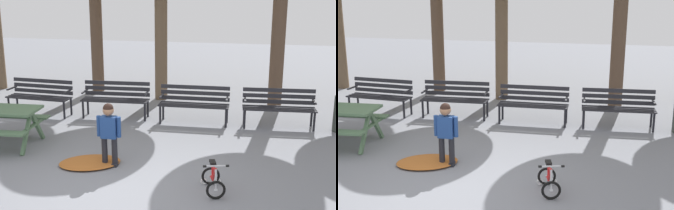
{
  "view_description": "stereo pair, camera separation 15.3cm",
  "coord_description": "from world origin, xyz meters",
  "views": [
    {
      "loc": [
        2.19,
        -6.39,
        3.18
      ],
      "look_at": [
        0.53,
        2.08,
        0.85
      ],
      "focal_mm": 49.27,
      "sensor_mm": 36.0,
      "label": 1
    },
    {
      "loc": [
        2.34,
        -6.36,
        3.18
      ],
      "look_at": [
        0.53,
        2.08,
        0.85
      ],
      "focal_mm": 49.27,
      "sensor_mm": 36.0,
      "label": 2
    }
  ],
  "objects": [
    {
      "name": "child_standing",
      "position": [
        -0.29,
        0.9,
        0.68
      ],
      "size": [
        0.44,
        0.19,
        1.15
      ],
      "color": "black",
      "rests_on": "ground"
    },
    {
      "name": "park_bench_far_left",
      "position": [
        -2.98,
        3.75,
        0.51
      ],
      "size": [
        1.63,
        0.58,
        0.85
      ],
      "color": "#232328",
      "rests_on": "ground"
    },
    {
      "name": "kids_bicycle",
      "position": [
        1.61,
        0.21,
        0.2
      ],
      "size": [
        0.48,
        0.62,
        0.54
      ],
      "color": "black",
      "rests_on": "ground"
    },
    {
      "name": "park_bench_far_right",
      "position": [
        2.71,
        3.83,
        0.51
      ],
      "size": [
        1.62,
        0.55,
        0.85
      ],
      "color": "#232328",
      "rests_on": "ground"
    },
    {
      "name": "park_bench_right",
      "position": [
        0.81,
        3.77,
        0.51
      ],
      "size": [
        1.61,
        0.48,
        0.85
      ],
      "color": "#232328",
      "rests_on": "ground"
    },
    {
      "name": "ground",
      "position": [
        0.0,
        0.0,
        0.0
      ],
      "size": [
        36.0,
        36.0,
        0.0
      ],
      "primitive_type": "plane",
      "color": "slate"
    },
    {
      "name": "park_bench_left",
      "position": [
        -1.09,
        3.86,
        0.51
      ],
      "size": [
        1.62,
        0.52,
        0.85
      ],
      "color": "#232328",
      "rests_on": "ground"
    },
    {
      "name": "leaf_pile",
      "position": [
        -0.67,
        0.9,
        0.04
      ],
      "size": [
        1.3,
        1.12,
        0.07
      ],
      "primitive_type": "ellipsoid",
      "rotation": [
        0.0,
        0.0,
        0.39
      ],
      "color": "#9E5623",
      "rests_on": "ground"
    }
  ]
}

